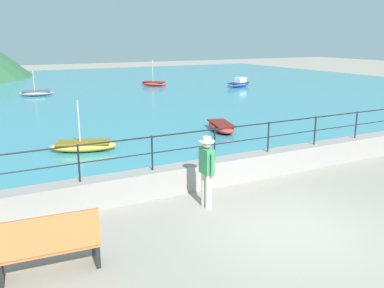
{
  "coord_description": "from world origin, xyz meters",
  "views": [
    {
      "loc": [
        -5.66,
        -6.09,
        3.98
      ],
      "look_at": [
        -0.43,
        3.7,
        1.1
      ],
      "focal_mm": 38.53,
      "sensor_mm": 36.0,
      "label": 1
    }
  ],
  "objects_px": {
    "boat_1": "(239,84)",
    "boat_7": "(83,146)",
    "boat_3": "(221,126)",
    "bench_main": "(49,245)",
    "boat_4": "(154,83)",
    "boat_2": "(36,93)",
    "person_walking": "(207,168)"
  },
  "relations": [
    {
      "from": "boat_3",
      "to": "boat_7",
      "type": "xyz_separation_m",
      "value": [
        -6.06,
        -0.49,
        0.01
      ]
    },
    {
      "from": "boat_3",
      "to": "boat_4",
      "type": "bearing_deg",
      "value": 76.38
    },
    {
      "from": "boat_4",
      "to": "person_walking",
      "type": "bearing_deg",
      "value": -110.18
    },
    {
      "from": "boat_2",
      "to": "person_walking",
      "type": "bearing_deg",
      "value": -87.99
    },
    {
      "from": "person_walking",
      "to": "boat_3",
      "type": "distance_m",
      "value": 8.21
    },
    {
      "from": "boat_1",
      "to": "boat_4",
      "type": "relative_size",
      "value": 1.04
    },
    {
      "from": "person_walking",
      "to": "boat_4",
      "type": "xyz_separation_m",
      "value": [
        8.81,
        23.95,
        -0.71
      ]
    },
    {
      "from": "boat_1",
      "to": "boat_7",
      "type": "height_order",
      "value": "boat_7"
    },
    {
      "from": "boat_4",
      "to": "boat_2",
      "type": "bearing_deg",
      "value": -169.4
    },
    {
      "from": "person_walking",
      "to": "bench_main",
      "type": "bearing_deg",
      "value": -161.43
    },
    {
      "from": "boat_3",
      "to": "boat_4",
      "type": "distance_m",
      "value": 17.71
    },
    {
      "from": "boat_3",
      "to": "boat_7",
      "type": "relative_size",
      "value": 0.99
    },
    {
      "from": "boat_1",
      "to": "boat_4",
      "type": "distance_m",
      "value": 7.05
    },
    {
      "from": "bench_main",
      "to": "boat_3",
      "type": "height_order",
      "value": "bench_main"
    },
    {
      "from": "boat_3",
      "to": "boat_4",
      "type": "height_order",
      "value": "boat_4"
    },
    {
      "from": "boat_7",
      "to": "boat_4",
      "type": "bearing_deg",
      "value": 59.96
    },
    {
      "from": "boat_1",
      "to": "boat_2",
      "type": "relative_size",
      "value": 1.01
    },
    {
      "from": "boat_1",
      "to": "boat_3",
      "type": "height_order",
      "value": "boat_1"
    },
    {
      "from": "boat_4",
      "to": "boat_7",
      "type": "relative_size",
      "value": 0.95
    },
    {
      "from": "bench_main",
      "to": "boat_2",
      "type": "xyz_separation_m",
      "value": [
        3.06,
        23.45,
        -0.3
      ]
    },
    {
      "from": "person_walking",
      "to": "boat_7",
      "type": "height_order",
      "value": "boat_7"
    },
    {
      "from": "bench_main",
      "to": "boat_3",
      "type": "xyz_separation_m",
      "value": [
        8.48,
        8.03,
        -0.3
      ]
    },
    {
      "from": "bench_main",
      "to": "boat_4",
      "type": "distance_m",
      "value": 28.24
    },
    {
      "from": "boat_3",
      "to": "boat_7",
      "type": "distance_m",
      "value": 6.08
    },
    {
      "from": "bench_main",
      "to": "boat_4",
      "type": "height_order",
      "value": "boat_4"
    },
    {
      "from": "boat_2",
      "to": "boat_7",
      "type": "relative_size",
      "value": 0.99
    },
    {
      "from": "boat_1",
      "to": "boat_3",
      "type": "xyz_separation_m",
      "value": [
        -10.0,
        -13.26,
        -0.07
      ]
    },
    {
      "from": "boat_3",
      "to": "person_walking",
      "type": "bearing_deg",
      "value": -124.53
    },
    {
      "from": "boat_7",
      "to": "bench_main",
      "type": "bearing_deg",
      "value": -107.72
    },
    {
      "from": "boat_1",
      "to": "boat_3",
      "type": "distance_m",
      "value": 16.61
    },
    {
      "from": "boat_1",
      "to": "boat_2",
      "type": "distance_m",
      "value": 15.57
    },
    {
      "from": "person_walking",
      "to": "boat_3",
      "type": "xyz_separation_m",
      "value": [
        4.64,
        6.74,
        -0.72
      ]
    }
  ]
}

